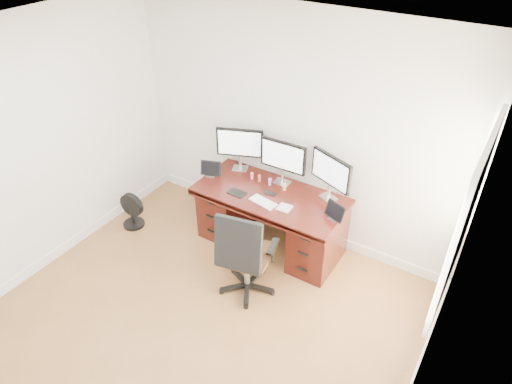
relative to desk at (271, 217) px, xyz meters
The scene contains 19 objects.
ground 1.87m from the desk, 90.00° to the right, with size 4.50×4.50×0.00m, color olive.
back_wall 1.04m from the desk, 90.00° to the left, with size 4.00×0.10×2.70m, color white.
right_wall 2.80m from the desk, 40.79° to the right, with size 0.10×4.50×2.70m.
desk is the anchor object (origin of this frame).
office_chair 0.82m from the desk, 78.39° to the right, with size 0.67×0.67×1.07m.
floor_fan 1.78m from the desk, 159.82° to the right, with size 0.32×0.27×0.46m.
monitor_left 0.93m from the desk, 157.68° to the left, with size 0.52×0.24×0.53m.
monitor_center 0.72m from the desk, 89.99° to the left, with size 0.55×0.14×0.53m.
monitor_right 0.93m from the desk, 22.32° to the left, with size 0.52×0.24×0.53m.
tablet_left 0.90m from the desk, behind, with size 0.25×0.15×0.19m.
tablet_right 0.90m from the desk, ahead, with size 0.25×0.15×0.19m.
keyboard 0.42m from the desk, 84.78° to the right, with size 0.31×0.13×0.01m, color white.
trackpad 0.48m from the desk, 34.16° to the right, with size 0.14×0.14×0.01m, color silver.
drawing_tablet 0.52m from the desk, 145.69° to the right, with size 0.20×0.13×0.01m, color black.
phone 0.35m from the desk, 91.47° to the right, with size 0.14×0.07×0.01m, color black.
figurine_pink 0.54m from the desk, 160.52° to the left, with size 0.04×0.04×0.10m.
figurine_brown 0.48m from the desk, 153.24° to the left, with size 0.04×0.04×0.10m.
figurine_purple 0.43m from the desk, 128.85° to the left, with size 0.04×0.04×0.10m.
figurine_orange 0.43m from the desk, 50.77° to the left, with size 0.04×0.04×0.10m.
Camera 1 is at (2.07, -1.82, 3.64)m, focal length 32.00 mm.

